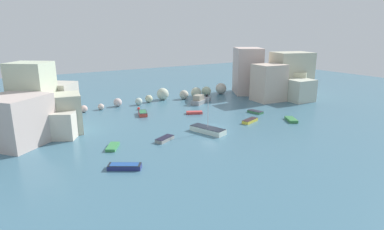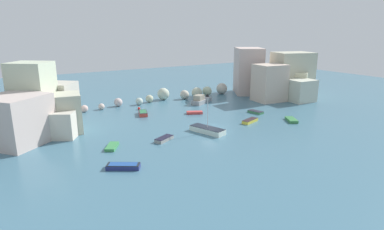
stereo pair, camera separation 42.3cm
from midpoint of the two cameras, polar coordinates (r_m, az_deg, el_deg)
The scene contains 15 objects.
cove_water at distance 51.83m, azimuth 2.95°, elevation -2.39°, with size 160.00×160.00×0.00m, color #426E84.
cliff_headland_left at distance 55.92m, azimuth -29.06°, elevation 0.21°, with size 22.25×23.34×10.70m.
cliff_headland_right at distance 79.24m, azimuth 14.78°, elevation 6.59°, with size 18.37×20.74×11.06m.
rock_breakwater at distance 73.66m, azimuth -1.86°, elevation 3.80°, with size 35.22×4.89×2.66m.
channel_buoy at distance 64.39m, azimuth -9.63°, elevation 1.14°, with size 0.54×0.54×0.54m, color red.
moored_boat_0 at distance 49.69m, azimuth 2.56°, elevation -2.64°, with size 3.59×6.05×5.44m.
moored_boat_1 at distance 60.57m, azimuth 0.22°, elevation 0.43°, with size 3.18×2.34×0.46m.
moored_boat_2 at distance 62.31m, azimuth 10.97°, elevation 0.56°, with size 1.86×3.04×0.44m.
moored_boat_3 at distance 60.33m, azimuth -8.91°, elevation 0.32°, with size 2.50×3.68×0.71m.
moored_boat_4 at distance 44.70m, azimuth -14.15°, elevation -5.48°, with size 2.68×3.24×0.39m.
moored_boat_5 at distance 69.18m, azimuth 1.33°, elevation 2.68°, with size 6.06×4.54×1.94m.
moored_boat_6 at distance 38.06m, azimuth -12.19°, elevation -8.89°, with size 3.89×3.12×0.57m.
moored_boat_7 at distance 46.33m, azimuth -5.12°, elevation -4.24°, with size 3.30×2.49×0.52m.
moored_boat_8 at distance 55.98m, azimuth 10.03°, elevation -0.99°, with size 3.70×2.25×0.55m.
moored_boat_9 at distance 58.39m, azimuth 16.97°, elevation -0.79°, with size 2.83×3.46×0.47m.
Camera 1 is at (-28.61, -40.35, 15.53)m, focal length 30.08 mm.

